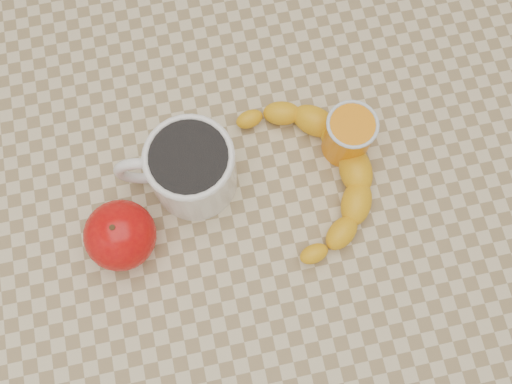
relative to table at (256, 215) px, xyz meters
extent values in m
plane|color=tan|center=(0.00, 0.00, -0.66)|extent=(3.00, 3.00, 0.00)
cube|color=#CAB78E|center=(0.00, 0.00, 0.07)|extent=(0.80, 0.80, 0.04)
cube|color=#8F6C49|center=(0.00, 0.00, 0.02)|extent=(0.74, 0.74, 0.06)
cylinder|color=#8F6C49|center=(-0.35, 0.35, -0.31)|extent=(0.05, 0.05, 0.71)
cylinder|color=#8F6C49|center=(0.35, 0.35, -0.31)|extent=(0.05, 0.05, 0.71)
cylinder|color=white|center=(-0.07, 0.04, 0.13)|extent=(0.12, 0.12, 0.08)
cylinder|color=black|center=(-0.07, 0.04, 0.16)|extent=(0.09, 0.09, 0.01)
torus|color=white|center=(-0.07, 0.04, 0.17)|extent=(0.10, 0.10, 0.01)
torus|color=white|center=(-0.12, 0.05, 0.13)|extent=(0.07, 0.02, 0.06)
cylinder|color=orange|center=(0.12, 0.04, 0.12)|extent=(0.06, 0.06, 0.07)
torus|color=silver|center=(0.12, 0.04, 0.15)|extent=(0.06, 0.06, 0.00)
ellipsoid|color=#A90509|center=(-0.16, -0.02, 0.12)|extent=(0.08, 0.08, 0.07)
cylinder|color=#382311|center=(-0.16, -0.02, 0.15)|extent=(0.01, 0.01, 0.01)
camera|label=1|loc=(-0.04, -0.19, 0.74)|focal=40.00mm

